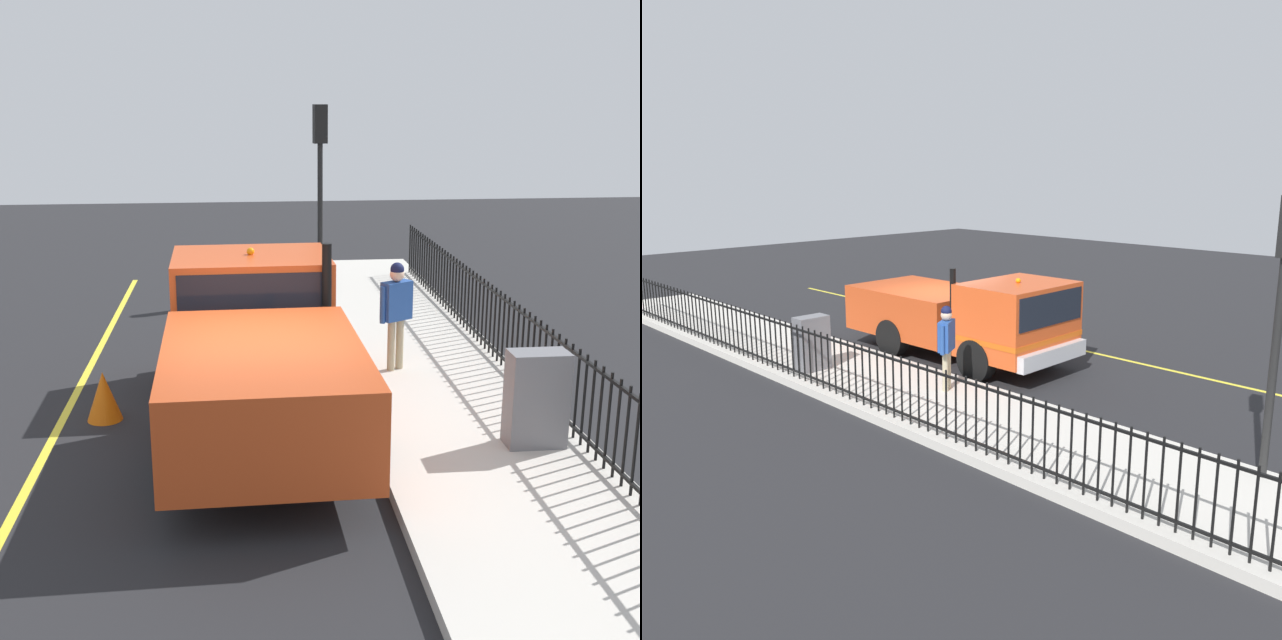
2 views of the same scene
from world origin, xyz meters
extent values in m
plane|color=#232326|center=(0.00, 0.00, 0.00)|extent=(52.69, 52.69, 0.00)
cube|color=beige|center=(2.83, 0.00, 0.09)|extent=(2.85, 23.95, 0.17)
cube|color=yellow|center=(-2.82, 0.00, 0.00)|extent=(0.12, 21.55, 0.01)
cube|color=#D84C1E|center=(-0.06, 2.58, 1.31)|extent=(2.43, 1.94, 1.65)
cube|color=black|center=(-0.06, 2.58, 1.67)|extent=(2.24, 1.97, 0.73)
cube|color=#B8411A|center=(0.01, -0.62, 1.06)|extent=(2.46, 3.60, 1.15)
cube|color=silver|center=(-0.08, 3.60, 0.63)|extent=(2.28, 0.24, 0.36)
cube|color=#DB5914|center=(-0.06, 2.58, 0.94)|extent=(2.46, 1.96, 0.12)
cylinder|color=black|center=(-1.13, 2.27, 0.48)|extent=(0.32, 0.97, 0.96)
cylinder|color=black|center=(1.03, 2.32, 0.48)|extent=(0.32, 0.97, 0.96)
cylinder|color=black|center=(-1.07, -0.64, 0.48)|extent=(0.32, 0.97, 0.96)
cylinder|color=black|center=(1.08, -0.59, 0.48)|extent=(0.32, 0.97, 0.96)
sphere|color=orange|center=(-0.06, 2.58, 2.18)|extent=(0.12, 0.12, 0.12)
cylinder|color=black|center=(1.01, 1.55, 1.47)|extent=(0.14, 0.14, 1.99)
cube|color=#264C99|center=(2.26, 2.67, 1.33)|extent=(0.55, 0.44, 0.63)
sphere|color=beige|center=(2.26, 2.67, 1.76)|extent=(0.23, 0.23, 0.23)
sphere|color=#14193F|center=(2.26, 2.67, 1.84)|extent=(0.22, 0.22, 0.22)
cylinder|color=tan|center=(2.34, 2.71, 0.59)|extent=(0.13, 0.13, 0.84)
cylinder|color=tan|center=(2.18, 2.62, 0.59)|extent=(0.13, 0.13, 0.84)
cylinder|color=#264C99|center=(2.50, 2.80, 1.30)|extent=(0.09, 0.09, 0.59)
cylinder|color=#264C99|center=(2.01, 2.53, 1.30)|extent=(0.09, 0.09, 0.59)
cylinder|color=black|center=(4.05, -1.99, 0.78)|extent=(0.04, 0.04, 1.22)
cylinder|color=black|center=(4.05, -1.75, 0.78)|extent=(0.04, 0.04, 1.22)
cylinder|color=black|center=(4.05, -1.52, 0.78)|extent=(0.04, 0.04, 1.22)
cylinder|color=black|center=(4.05, -1.29, 0.78)|extent=(0.04, 0.04, 1.22)
cylinder|color=black|center=(4.05, -1.05, 0.78)|extent=(0.04, 0.04, 1.22)
cylinder|color=black|center=(4.05, -0.82, 0.78)|extent=(0.04, 0.04, 1.22)
cylinder|color=black|center=(4.05, -0.58, 0.78)|extent=(0.04, 0.04, 1.22)
cylinder|color=black|center=(4.05, -0.35, 0.78)|extent=(0.04, 0.04, 1.22)
cylinder|color=black|center=(4.05, -0.12, 0.78)|extent=(0.04, 0.04, 1.22)
cylinder|color=black|center=(4.05, 0.12, 0.78)|extent=(0.04, 0.04, 1.22)
cylinder|color=black|center=(4.05, 0.35, 0.78)|extent=(0.04, 0.04, 1.22)
cylinder|color=black|center=(4.05, 0.58, 0.78)|extent=(0.04, 0.04, 1.22)
cylinder|color=black|center=(4.05, 0.82, 0.78)|extent=(0.04, 0.04, 1.22)
cylinder|color=black|center=(4.05, 1.05, 0.78)|extent=(0.04, 0.04, 1.22)
cylinder|color=black|center=(4.05, 1.29, 0.78)|extent=(0.04, 0.04, 1.22)
cylinder|color=black|center=(4.05, 1.52, 0.78)|extent=(0.04, 0.04, 1.22)
cylinder|color=black|center=(4.05, 1.75, 0.78)|extent=(0.04, 0.04, 1.22)
cylinder|color=black|center=(4.05, 1.99, 0.78)|extent=(0.04, 0.04, 1.22)
cylinder|color=black|center=(4.05, 2.22, 0.78)|extent=(0.04, 0.04, 1.22)
cylinder|color=black|center=(4.05, 2.46, 0.78)|extent=(0.04, 0.04, 1.22)
cylinder|color=black|center=(4.05, 2.69, 0.78)|extent=(0.04, 0.04, 1.22)
cylinder|color=black|center=(4.05, 2.92, 0.78)|extent=(0.04, 0.04, 1.22)
cylinder|color=black|center=(4.05, 3.16, 0.78)|extent=(0.04, 0.04, 1.22)
cylinder|color=black|center=(4.05, 3.39, 0.78)|extent=(0.04, 0.04, 1.22)
cylinder|color=black|center=(4.05, 3.63, 0.78)|extent=(0.04, 0.04, 1.22)
cylinder|color=black|center=(4.05, 3.86, 0.78)|extent=(0.04, 0.04, 1.22)
cylinder|color=black|center=(4.05, 4.09, 0.78)|extent=(0.04, 0.04, 1.22)
cylinder|color=black|center=(4.05, 4.33, 0.78)|extent=(0.04, 0.04, 1.22)
cylinder|color=black|center=(4.05, 4.56, 0.78)|extent=(0.04, 0.04, 1.22)
cylinder|color=black|center=(4.05, 4.80, 0.78)|extent=(0.04, 0.04, 1.22)
cylinder|color=black|center=(4.05, 5.03, 0.78)|extent=(0.04, 0.04, 1.22)
cylinder|color=black|center=(4.05, 5.26, 0.78)|extent=(0.04, 0.04, 1.22)
cylinder|color=black|center=(4.05, 5.50, 0.78)|extent=(0.04, 0.04, 1.22)
cylinder|color=black|center=(4.05, 5.73, 0.78)|extent=(0.04, 0.04, 1.22)
cylinder|color=black|center=(4.05, 5.97, 0.78)|extent=(0.04, 0.04, 1.22)
cylinder|color=black|center=(4.05, 6.20, 0.78)|extent=(0.04, 0.04, 1.22)
cylinder|color=black|center=(4.05, 6.43, 0.78)|extent=(0.04, 0.04, 1.22)
cylinder|color=black|center=(4.05, 6.67, 0.78)|extent=(0.04, 0.04, 1.22)
cylinder|color=black|center=(4.05, 6.90, 0.78)|extent=(0.04, 0.04, 1.22)
cylinder|color=black|center=(4.05, 7.14, 0.78)|extent=(0.04, 0.04, 1.22)
cylinder|color=black|center=(4.05, 7.37, 0.78)|extent=(0.04, 0.04, 1.22)
cylinder|color=black|center=(4.05, 7.60, 0.78)|extent=(0.04, 0.04, 1.22)
cylinder|color=black|center=(4.05, 7.84, 0.78)|extent=(0.04, 0.04, 1.22)
cylinder|color=black|center=(4.05, 8.07, 0.78)|extent=(0.04, 0.04, 1.22)
cylinder|color=black|center=(4.05, 8.31, 0.78)|extent=(0.04, 0.04, 1.22)
cylinder|color=black|center=(4.05, 8.54, 0.78)|extent=(0.04, 0.04, 1.22)
cylinder|color=black|center=(4.05, 8.77, 0.78)|extent=(0.04, 0.04, 1.22)
cylinder|color=black|center=(4.05, 9.01, 0.78)|extent=(0.04, 0.04, 1.22)
cylinder|color=black|center=(4.05, 9.24, 0.78)|extent=(0.04, 0.04, 1.22)
cylinder|color=black|center=(4.05, 9.48, 0.78)|extent=(0.04, 0.04, 1.22)
cylinder|color=black|center=(4.05, 9.71, 0.78)|extent=(0.04, 0.04, 1.22)
cylinder|color=black|center=(4.05, 9.94, 0.78)|extent=(0.04, 0.04, 1.22)
cylinder|color=black|center=(4.05, 10.18, 0.78)|extent=(0.04, 0.04, 1.22)
cube|color=black|center=(4.05, 0.00, 1.29)|extent=(0.04, 20.36, 0.04)
cube|color=black|center=(4.05, 0.00, 0.32)|extent=(0.04, 20.36, 0.04)
cylinder|color=black|center=(1.66, 8.90, 2.24)|extent=(0.12, 0.12, 4.13)
cube|color=black|center=(1.66, 8.90, 3.88)|extent=(0.33, 0.26, 0.85)
sphere|color=red|center=(1.66, 8.90, 4.13)|extent=(0.16, 0.16, 0.16)
sphere|color=yellow|center=(1.66, 8.90, 3.88)|extent=(0.16, 0.16, 0.16)
sphere|color=green|center=(1.66, 8.90, 3.62)|extent=(0.16, 0.16, 0.16)
cube|color=slate|center=(3.46, -0.51, 0.79)|extent=(0.74, 0.41, 1.24)
cone|color=orange|center=(-2.21, 1.34, 0.36)|extent=(0.50, 0.50, 0.72)
camera|label=1|loc=(-0.27, -10.11, 4.52)|focal=46.88mm
camera|label=2|loc=(11.34, 12.34, 4.64)|focal=37.64mm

